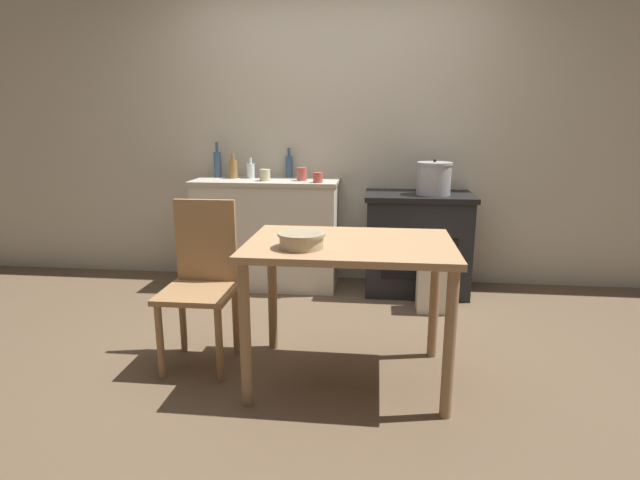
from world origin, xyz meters
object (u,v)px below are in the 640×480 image
object	(u,v)px
stove	(417,243)
bottle_mid_left	(289,166)
stock_pot	(434,178)
bottle_center_left	(251,170)
bottle_far_left	(233,169)
mixing_bowl_large	(302,239)
cup_center	(302,174)
chair	(202,279)
flour_sack	(436,286)
work_table	(350,263)
cup_center_right	(265,175)
cup_mid_right	(318,178)
bottle_left	(218,164)

from	to	relation	value
stove	bottle_mid_left	xyz separation A→B (m)	(-1.09, 0.22, 0.60)
stock_pot	bottle_center_left	distance (m)	1.51
bottle_far_left	mixing_bowl_large	bearing A→B (deg)	-64.30
stock_pot	cup_center	world-z (taller)	stock_pot
mixing_bowl_large	bottle_center_left	size ratio (longest dim) A/B	1.37
chair	flour_sack	distance (m)	1.75
work_table	stove	bearing A→B (deg)	72.96
stove	bottle_mid_left	world-z (taller)	bottle_mid_left
stove	cup_center_right	bearing A→B (deg)	-176.53
cup_center	work_table	bearing A→B (deg)	-72.45
bottle_far_left	cup_center_right	xyz separation A→B (m)	(0.31, -0.15, -0.03)
stock_pot	cup_center_right	xyz separation A→B (m)	(-1.34, -0.02, 0.01)
stock_pot	cup_center_right	size ratio (longest dim) A/B	2.98
stove	cup_center	size ratio (longest dim) A/B	8.22
stove	work_table	size ratio (longest dim) A/B	0.80
mixing_bowl_large	bottle_center_left	bearing A→B (deg)	111.53
cup_center	cup_mid_right	distance (m)	0.19
cup_mid_right	cup_center	bearing A→B (deg)	139.57
work_table	cup_mid_right	xyz separation A→B (m)	(-0.33, 1.38, 0.29)
bottle_far_left	bottle_mid_left	bearing A→B (deg)	16.79
bottle_far_left	bottle_center_left	distance (m)	0.15
work_table	cup_center_right	world-z (taller)	cup_center_right
stove	cup_center	world-z (taller)	cup_center
bottle_far_left	cup_center	size ratio (longest dim) A/B	2.02
cup_mid_right	bottle_left	bearing A→B (deg)	162.05
work_table	cup_center	distance (m)	1.61
bottle_far_left	bottle_left	world-z (taller)	bottle_left
flour_sack	stock_pot	world-z (taller)	stock_pot
bottle_mid_left	cup_mid_right	distance (m)	0.47
chair	stock_pot	distance (m)	2.00
bottle_center_left	cup_center_right	xyz separation A→B (m)	(0.16, -0.17, -0.02)
work_table	bottle_center_left	world-z (taller)	bottle_center_left
work_table	cup_center_right	size ratio (longest dim) A/B	11.43
bottle_center_left	cup_mid_right	world-z (taller)	bottle_center_left
stock_pot	bottle_mid_left	size ratio (longest dim) A/B	1.11
bottle_mid_left	cup_mid_right	bearing A→B (deg)	-51.21
stove	bottle_mid_left	distance (m)	1.26
chair	cup_mid_right	size ratio (longest dim) A/B	11.84
stock_pot	bottle_left	distance (m)	1.81
flour_sack	bottle_mid_left	distance (m)	1.60
cup_mid_right	bottle_mid_left	bearing A→B (deg)	128.79
cup_center_right	cup_center	bearing A→B (deg)	10.09
flour_sack	bottle_far_left	size ratio (longest dim) A/B	1.81
work_table	mixing_bowl_large	bearing A→B (deg)	-145.85
mixing_bowl_large	bottle_center_left	world-z (taller)	bottle_center_left
cup_center	cup_mid_right	xyz separation A→B (m)	(0.15, -0.12, -0.01)
flour_sack	chair	bearing A→B (deg)	-146.65
stove	chair	world-z (taller)	chair
cup_center_right	flour_sack	bearing A→B (deg)	-15.45
work_table	cup_center_right	distance (m)	1.67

